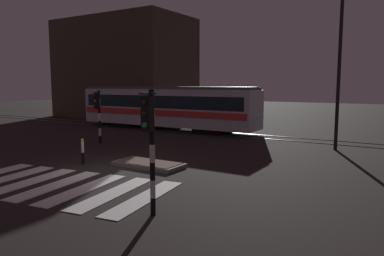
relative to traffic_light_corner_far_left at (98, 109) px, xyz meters
name	(u,v)px	position (x,y,z in m)	size (l,w,h in m)	color
ground_plane	(107,171)	(5.33, -4.70, -2.03)	(120.00, 120.00, 0.00)	black
rail_near	(232,136)	(5.33, 6.75, -2.01)	(80.00, 0.12, 0.03)	#59595E
rail_far	(241,134)	(5.33, 8.19, -2.01)	(80.00, 0.12, 0.03)	#59595E
crosswalk_zebra	(57,185)	(5.33, -7.07, -2.02)	(8.13, 4.92, 0.02)	silver
traffic_island	(149,164)	(6.18, -3.13, -1.94)	(2.99, 1.36, 0.18)	slate
traffic_light_corner_far_left	(98,109)	(0.00, 0.00, 0.00)	(0.36, 0.42, 3.07)	black
traffic_light_corner_near_right	(150,134)	(9.86, -7.66, 0.14)	(0.36, 0.42, 3.29)	black
street_lamp_trackside_right	(339,54)	(12.08, 4.83, 2.92)	(0.44, 1.21, 7.91)	black
tram	(166,106)	(-0.62, 7.47, -0.28)	(14.85, 2.58, 4.15)	silver
bollard_island_edge	(83,151)	(3.50, -4.28, -1.47)	(0.12, 0.12, 1.11)	black
building_backdrop	(124,69)	(-11.14, 14.57, 3.06)	(13.88, 8.00, 10.16)	#42382D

